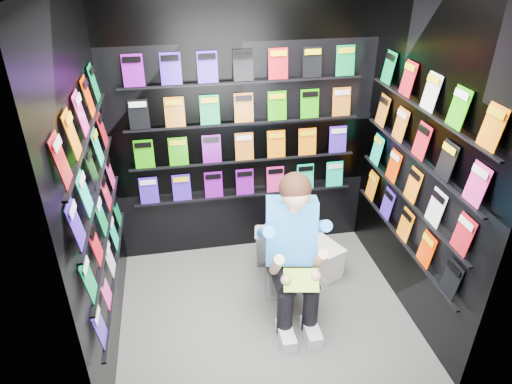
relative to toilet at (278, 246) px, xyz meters
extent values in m
plane|color=#5F5F5D|center=(-0.21, -0.42, -0.37)|extent=(2.40, 2.40, 0.00)
cube|color=black|center=(-0.21, 0.58, 0.93)|extent=(2.40, 0.04, 2.60)
cube|color=black|center=(-0.21, -1.42, 0.93)|extent=(2.40, 0.04, 2.60)
cube|color=black|center=(-1.41, -0.42, 0.93)|extent=(0.04, 2.00, 2.60)
cube|color=black|center=(0.99, -0.42, 0.93)|extent=(0.04, 2.00, 2.60)
imported|color=white|center=(0.00, 0.00, 0.00)|extent=(0.55, 0.82, 0.73)
cube|color=white|center=(0.44, 0.02, -0.23)|extent=(0.34, 0.43, 0.28)
cube|color=white|center=(0.44, 0.02, -0.07)|extent=(0.37, 0.45, 0.03)
cube|color=green|center=(0.00, -0.73, 0.21)|extent=(0.29, 0.20, 0.11)
camera|label=1|loc=(-0.82, -3.24, 2.45)|focal=32.00mm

